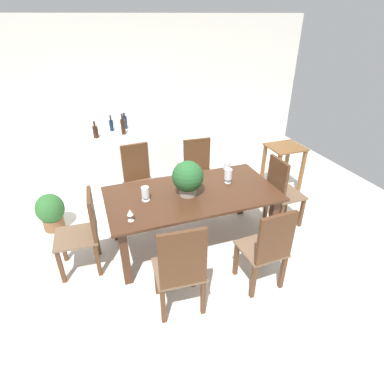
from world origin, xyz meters
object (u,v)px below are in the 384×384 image
(chair_near_left, at_px, (181,268))
(crystal_vase_center_near, at_px, (228,175))
(wine_bottle_amber, at_px, (125,122))
(potted_plant_floor, at_px, (51,211))
(chair_far_right, at_px, (199,169))
(side_table, at_px, (284,159))
(chair_far_left, at_px, (139,177))
(flower_centerpiece, at_px, (188,178))
(crystal_vase_left, at_px, (145,193))
(wine_glass, at_px, (130,213))
(chair_near_right, at_px, (268,247))
(crystal_vase_right, at_px, (227,166))
(kitchen_counter, at_px, (124,159))
(wine_bottle_tall, at_px, (123,126))
(dining_table, at_px, (192,201))
(wine_bottle_dark, at_px, (96,132))
(chair_foot_end, at_px, (281,189))
(wine_bottle_clear, at_px, (111,125))
(chair_head_end, at_px, (85,229))

(chair_near_left, bearing_deg, crystal_vase_center_near, -127.45)
(wine_bottle_amber, bearing_deg, potted_plant_floor, -140.70)
(chair_near_left, relative_size, crystal_vase_center_near, 5.68)
(chair_far_right, xyz_separation_m, side_table, (1.40, -0.17, 0.02))
(chair_far_left, xyz_separation_m, flower_centerpiece, (0.41, -1.00, 0.41))
(crystal_vase_left, relative_size, wine_glass, 1.22)
(chair_near_right, height_order, crystal_vase_right, chair_near_right)
(flower_centerpiece, distance_m, crystal_vase_left, 0.51)
(chair_near_left, relative_size, potted_plant_floor, 2.00)
(crystal_vase_left, height_order, kitchen_counter, kitchen_counter)
(crystal_vase_center_near, height_order, wine_bottle_tall, wine_bottle_tall)
(crystal_vase_right, bearing_deg, chair_near_right, -96.79)
(crystal_vase_right, relative_size, side_table, 0.21)
(crystal_vase_center_near, height_order, kitchen_counter, kitchen_counter)
(dining_table, distance_m, crystal_vase_center_near, 0.56)
(chair_near_right, xyz_separation_m, wine_glass, (-1.24, 0.65, 0.29))
(flower_centerpiece, bearing_deg, kitchen_counter, 104.48)
(crystal_vase_right, height_order, wine_bottle_dark, wine_bottle_dark)
(chair_foot_end, distance_m, side_table, 1.00)
(crystal_vase_center_near, xyz_separation_m, potted_plant_floor, (-2.20, 0.84, -0.57))
(wine_bottle_clear, bearing_deg, chair_far_left, -77.66)
(dining_table, xyz_separation_m, crystal_vase_center_near, (0.51, 0.09, 0.22))
(dining_table, distance_m, wine_bottle_clear, 2.06)
(chair_foot_end, height_order, wine_bottle_amber, wine_bottle_amber)
(wine_bottle_clear, xyz_separation_m, wine_bottle_dark, (-0.26, -0.24, 0.00))
(chair_far_left, distance_m, wine_bottle_amber, 1.10)
(chair_near_left, xyz_separation_m, wine_bottle_amber, (0.02, 2.93, 0.50))
(crystal_vase_left, height_order, potted_plant_floor, crystal_vase_left)
(dining_table, relative_size, chair_head_end, 2.11)
(chair_far_right, relative_size, wine_bottle_clear, 3.97)
(chair_head_end, height_order, wine_bottle_tall, wine_bottle_tall)
(chair_far_right, distance_m, side_table, 1.41)
(chair_far_right, xyz_separation_m, potted_plant_floor, (-2.15, -0.04, -0.26))
(side_table, bearing_deg, chair_near_left, -142.34)
(wine_bottle_tall, height_order, potted_plant_floor, wine_bottle_tall)
(crystal_vase_right, xyz_separation_m, wine_glass, (-1.40, -0.67, -0.00))
(chair_far_left, distance_m, flower_centerpiece, 1.15)
(chair_far_left, bearing_deg, crystal_vase_center_near, -46.50)
(chair_far_left, bearing_deg, chair_near_left, -94.10)
(chair_near_right, bearing_deg, dining_table, -67.05)
(chair_far_left, height_order, wine_bottle_clear, wine_bottle_clear)
(wine_bottle_amber, bearing_deg, crystal_vase_right, -56.45)
(flower_centerpiece, height_order, crystal_vase_right, flower_centerpiece)
(chair_head_end, height_order, chair_foot_end, chair_foot_end)
(chair_far_right, height_order, chair_near_left, chair_near_left)
(chair_near_left, distance_m, wine_bottle_tall, 2.72)
(chair_far_right, distance_m, wine_bottle_dark, 1.63)
(chair_head_end, distance_m, chair_near_left, 1.26)
(crystal_vase_left, relative_size, wine_bottle_clear, 0.69)
(chair_head_end, bearing_deg, chair_foot_end, 93.52)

